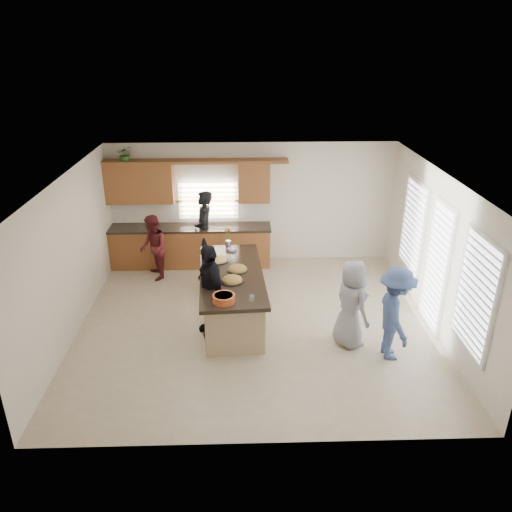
{
  "coord_description": "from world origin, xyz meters",
  "views": [
    {
      "loc": [
        -0.25,
        -8.03,
        4.94
      ],
      "look_at": [
        0.02,
        0.53,
        1.15
      ],
      "focal_mm": 35.0,
      "sensor_mm": 36.0,
      "label": 1
    }
  ],
  "objects_px": {
    "salad_bowl": "(224,298)",
    "woman_left_front": "(210,290)",
    "woman_left_mid": "(153,248)",
    "woman_right_front": "(351,304)",
    "woman_right_back": "(395,314)",
    "island": "(232,297)",
    "woman_left_back": "(204,230)"
  },
  "relations": [
    {
      "from": "woman_left_back",
      "to": "woman_left_mid",
      "type": "xyz_separation_m",
      "value": [
        -1.08,
        -0.6,
        -0.18
      ]
    },
    {
      "from": "woman_left_mid",
      "to": "woman_right_front",
      "type": "xyz_separation_m",
      "value": [
        3.77,
        -2.7,
        0.06
      ]
    },
    {
      "from": "woman_left_back",
      "to": "woman_right_front",
      "type": "height_order",
      "value": "woman_left_back"
    },
    {
      "from": "woman_left_front",
      "to": "woman_right_front",
      "type": "relative_size",
      "value": 1.09
    },
    {
      "from": "woman_left_back",
      "to": "woman_left_mid",
      "type": "height_order",
      "value": "woman_left_back"
    },
    {
      "from": "woman_left_back",
      "to": "woman_left_front",
      "type": "relative_size",
      "value": 1.06
    },
    {
      "from": "salad_bowl",
      "to": "woman_right_front",
      "type": "distance_m",
      "value": 2.17
    },
    {
      "from": "island",
      "to": "woman_left_mid",
      "type": "distance_m",
      "value": 2.49
    },
    {
      "from": "woman_left_mid",
      "to": "woman_right_front",
      "type": "distance_m",
      "value": 4.63
    },
    {
      "from": "salad_bowl",
      "to": "woman_right_front",
      "type": "bearing_deg",
      "value": 4.21
    },
    {
      "from": "island",
      "to": "woman_left_back",
      "type": "relative_size",
      "value": 1.53
    },
    {
      "from": "island",
      "to": "woman_left_mid",
      "type": "height_order",
      "value": "woman_left_mid"
    },
    {
      "from": "woman_left_mid",
      "to": "woman_right_back",
      "type": "height_order",
      "value": "woman_right_back"
    },
    {
      "from": "island",
      "to": "woman_right_front",
      "type": "relative_size",
      "value": 1.75
    },
    {
      "from": "woman_left_back",
      "to": "woman_right_back",
      "type": "relative_size",
      "value": 1.12
    },
    {
      "from": "woman_left_mid",
      "to": "salad_bowl",
      "type": "bearing_deg",
      "value": 11.96
    },
    {
      "from": "woman_right_front",
      "to": "woman_left_front",
      "type": "bearing_deg",
      "value": 55.86
    },
    {
      "from": "woman_left_front",
      "to": "woman_right_back",
      "type": "height_order",
      "value": "woman_left_front"
    },
    {
      "from": "woman_left_mid",
      "to": "woman_right_front",
      "type": "bearing_deg",
      "value": 36.8
    },
    {
      "from": "woman_right_back",
      "to": "woman_right_front",
      "type": "distance_m",
      "value": 0.74
    },
    {
      "from": "woman_left_back",
      "to": "woman_right_back",
      "type": "distance_m",
      "value": 4.96
    },
    {
      "from": "woman_left_mid",
      "to": "woman_right_back",
      "type": "xyz_separation_m",
      "value": [
        4.4,
        -3.09,
        0.08
      ]
    },
    {
      "from": "woman_left_mid",
      "to": "woman_right_back",
      "type": "relative_size",
      "value": 0.9
    },
    {
      "from": "woman_left_back",
      "to": "woman_right_front",
      "type": "distance_m",
      "value": 4.26
    },
    {
      "from": "island",
      "to": "woman_left_mid",
      "type": "xyz_separation_m",
      "value": [
        -1.73,
        1.78,
        0.28
      ]
    },
    {
      "from": "woman_right_back",
      "to": "woman_right_front",
      "type": "height_order",
      "value": "woman_right_back"
    },
    {
      "from": "island",
      "to": "woman_right_front",
      "type": "xyz_separation_m",
      "value": [
        2.04,
        -0.92,
        0.34
      ]
    },
    {
      "from": "salad_bowl",
      "to": "woman_left_back",
      "type": "distance_m",
      "value": 3.5
    },
    {
      "from": "island",
      "to": "woman_left_back",
      "type": "bearing_deg",
      "value": 101.9
    },
    {
      "from": "island",
      "to": "woman_right_front",
      "type": "height_order",
      "value": "woman_right_front"
    },
    {
      "from": "salad_bowl",
      "to": "woman_left_front",
      "type": "distance_m",
      "value": 0.68
    },
    {
      "from": "salad_bowl",
      "to": "woman_left_back",
      "type": "relative_size",
      "value": 0.21
    }
  ]
}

